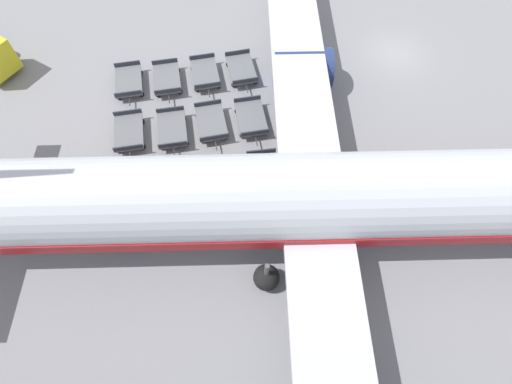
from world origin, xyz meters
TOP-DOWN VIEW (x-y plane):
  - ground_plane at (0.00, 0.00)m, footprint 500.00×500.00m
  - airplane at (14.08, -5.91)m, footprint 42.04×46.20m
  - baggage_dolly_row_near_col_a at (3.73, -18.77)m, footprint 3.73×2.34m
  - baggage_dolly_row_near_col_b at (8.11, -17.93)m, footprint 3.73×2.31m
  - baggage_dolly_row_near_col_c at (12.57, -17.20)m, footprint 3.72×2.18m
  - baggage_dolly_row_mid_a_col_a at (3.43, -16.21)m, footprint 3.73×2.34m
  - baggage_dolly_row_mid_a_col_b at (7.80, -15.27)m, footprint 3.73×2.29m
  - baggage_dolly_row_mid_a_col_c at (11.95, -14.56)m, footprint 3.72×2.16m
  - baggage_dolly_row_mid_b_col_a at (2.86, -13.64)m, footprint 3.74×2.37m
  - baggage_dolly_row_mid_b_col_b at (7.20, -12.86)m, footprint 3.74×2.39m
  - baggage_dolly_row_mid_b_col_c at (11.67, -12.10)m, footprint 3.74×2.42m
  - baggage_dolly_row_far_col_a at (2.39, -11.16)m, footprint 3.74×2.41m
  - baggage_dolly_row_far_col_b at (6.77, -10.36)m, footprint 3.73×2.33m
  - baggage_dolly_row_far_col_c at (10.99, -9.46)m, footprint 3.72×2.18m

SIDE VIEW (x-z plane):
  - ground_plane at x=0.00m, z-range 0.00..0.00m
  - baggage_dolly_row_near_col_a at x=3.73m, z-range 0.03..0.95m
  - baggage_dolly_row_near_col_b at x=8.11m, z-range 0.03..0.95m
  - baggage_dolly_row_near_col_c at x=12.57m, z-range 0.03..0.95m
  - baggage_dolly_row_mid_a_col_a at x=3.43m, z-range 0.03..0.95m
  - baggage_dolly_row_mid_a_col_b at x=7.80m, z-range 0.03..0.95m
  - baggage_dolly_row_mid_a_col_c at x=11.95m, z-range 0.03..0.95m
  - baggage_dolly_row_mid_b_col_a at x=2.86m, z-range 0.03..0.95m
  - baggage_dolly_row_mid_b_col_b at x=7.20m, z-range 0.03..0.95m
  - baggage_dolly_row_mid_b_col_c at x=11.67m, z-range 0.03..0.95m
  - baggage_dolly_row_far_col_a at x=2.39m, z-range 0.03..0.95m
  - baggage_dolly_row_far_col_b at x=6.77m, z-range 0.03..0.95m
  - baggage_dolly_row_far_col_c at x=10.99m, z-range 0.03..0.95m
  - airplane at x=14.08m, z-range -3.91..10.35m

